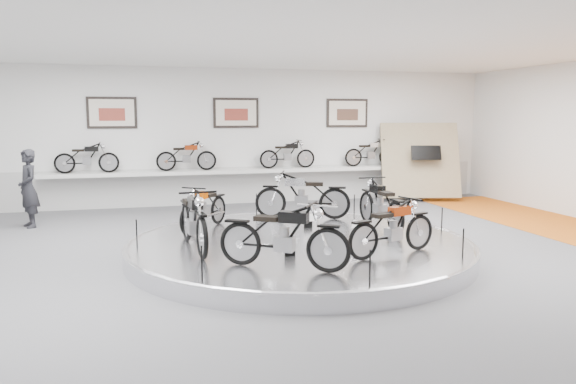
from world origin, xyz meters
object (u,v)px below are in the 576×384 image
object	(u,v)px
shelf	(238,171)
bike_f	(393,227)
bike_b	(302,195)
bike_c	(204,207)
bike_e	(283,236)
display_platform	(300,248)
bike_a	(380,204)
visitor	(28,189)
bike_d	(194,219)

from	to	relation	value
shelf	bike_f	bearing A→B (deg)	-81.56
bike_b	bike_c	distance (m)	2.38
shelf	bike_e	size ratio (longest dim) A/B	6.23
display_platform	bike_b	distance (m)	2.35
bike_e	bike_f	bearing A→B (deg)	43.74
display_platform	bike_a	xyz separation A→B (m)	(1.91, 0.62, 0.67)
visitor	bike_c	bearing A→B (deg)	27.71
bike_d	bike_e	world-z (taller)	bike_d
bike_b	bike_f	bearing A→B (deg)	118.08
shelf	visitor	distance (m)	5.75
bike_c	bike_e	world-z (taller)	bike_e
bike_e	display_platform	bearing A→B (deg)	99.67
shelf	bike_a	xyz separation A→B (m)	(1.91, -5.78, -0.18)
bike_c	bike_f	distance (m)	4.07
bike_c	bike_d	distance (m)	1.75
bike_a	visitor	bearing A→B (deg)	62.64
display_platform	bike_c	distance (m)	2.29
bike_b	bike_f	distance (m)	3.64
bike_b	bike_e	world-z (taller)	bike_b
bike_b	bike_e	xyz separation A→B (m)	(-1.50, -3.97, -0.02)
bike_b	bike_c	size ratio (longest dim) A/B	1.17
visitor	bike_f	bearing A→B (deg)	22.96
display_platform	bike_d	xyz separation A→B (m)	(-1.98, -0.20, 0.69)
bike_d	visitor	xyz separation A→B (m)	(-3.38, 4.53, 0.08)
bike_f	bike_c	bearing A→B (deg)	114.35
bike_f	shelf	bearing A→B (deg)	79.94
bike_e	visitor	size ratio (longest dim) A/B	0.96
shelf	bike_e	distance (m)	8.27
bike_e	visitor	distance (m)	7.67
display_platform	bike_e	distance (m)	2.11
shelf	bike_c	xyz separation A→B (m)	(-1.60, -4.89, -0.24)
bike_d	bike_e	distance (m)	2.01
display_platform	visitor	size ratio (longest dim) A/B	3.47
shelf	bike_e	bearing A→B (deg)	-95.60
bike_d	bike_f	bearing A→B (deg)	63.32
visitor	display_platform	bearing A→B (deg)	25.65
bike_b	bike_f	world-z (taller)	bike_b
bike_a	shelf	bearing A→B (deg)	17.97
visitor	bike_e	bearing A→B (deg)	11.06
bike_f	display_platform	bearing A→B (deg)	109.92
bike_c	bike_f	world-z (taller)	bike_f
bike_a	bike_f	distance (m)	2.22
bike_a	bike_c	bearing A→B (deg)	75.46
display_platform	shelf	world-z (taller)	shelf
bike_d	bike_c	bearing A→B (deg)	162.79
display_platform	bike_f	world-z (taller)	bike_f
shelf	bike_e	xyz separation A→B (m)	(-0.81, -8.23, -0.18)
visitor	shelf	bearing A→B (deg)	85.66
bike_a	bike_e	bearing A→B (deg)	131.83
shelf	bike_d	bearing A→B (deg)	-106.72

